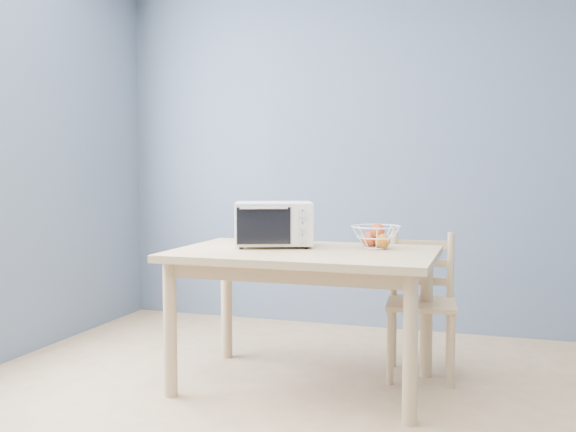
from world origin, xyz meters
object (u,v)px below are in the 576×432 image
(toaster_oven, at_px, (271,223))
(dining_chair, at_px, (421,306))
(fruit_basket, at_px, (376,236))
(dining_table, at_px, (304,269))

(toaster_oven, height_order, dining_chair, toaster_oven)
(toaster_oven, relative_size, fruit_basket, 1.52)
(toaster_oven, height_order, fruit_basket, toaster_oven)
(dining_table, distance_m, toaster_oven, 0.34)
(toaster_oven, distance_m, dining_chair, 0.99)
(dining_table, height_order, toaster_oven, toaster_oven)
(fruit_basket, bearing_deg, dining_table, -151.52)
(fruit_basket, xyz_separation_m, dining_chair, (0.23, 0.19, -0.42))
(toaster_oven, bearing_deg, dining_chair, -0.24)
(toaster_oven, relative_size, dining_chair, 0.61)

